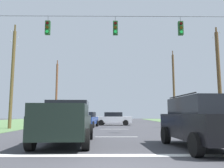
{
  "coord_description": "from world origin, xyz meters",
  "views": [
    {
      "loc": [
        -0.39,
        -5.56,
        1.34
      ],
      "look_at": [
        -0.22,
        11.2,
        3.53
      ],
      "focal_mm": 36.57,
      "sensor_mm": 36.0,
      "label": 1
    }
  ],
  "objects_px": {
    "pickup_truck": "(66,122)",
    "utility_pole_mid_right": "(219,78)",
    "utility_pole_far_right": "(174,87)",
    "utility_pole_mid_left": "(12,76)",
    "overhead_signal_span": "(117,65)",
    "suv_black": "(202,121)",
    "distant_car_crossing_white": "(114,118)",
    "distant_car_far_parked": "(86,119)",
    "distant_car_oncoming": "(44,118)",
    "utility_pole_far_left": "(56,92)"
  },
  "relations": [
    {
      "from": "utility_pole_far_right",
      "to": "distant_car_far_parked",
      "type": "bearing_deg",
      "value": -135.42
    },
    {
      "from": "utility_pole_mid_left",
      "to": "suv_black",
      "type": "bearing_deg",
      "value": -43.58
    },
    {
      "from": "utility_pole_mid_right",
      "to": "distant_car_oncoming",
      "type": "bearing_deg",
      "value": 151.67
    },
    {
      "from": "overhead_signal_span",
      "to": "distant_car_crossing_white",
      "type": "height_order",
      "value": "overhead_signal_span"
    },
    {
      "from": "utility_pole_far_right",
      "to": "utility_pole_far_left",
      "type": "xyz_separation_m",
      "value": [
        -18.65,
        0.58,
        -0.7
      ]
    },
    {
      "from": "distant_car_oncoming",
      "to": "utility_pole_mid_left",
      "type": "height_order",
      "value": "utility_pole_mid_left"
    },
    {
      "from": "distant_car_far_parked",
      "to": "utility_pole_far_left",
      "type": "xyz_separation_m",
      "value": [
        -6.14,
        12.91,
        4.01
      ]
    },
    {
      "from": "utility_pole_far_right",
      "to": "utility_pole_far_left",
      "type": "relative_size",
      "value": 1.15
    },
    {
      "from": "distant_car_oncoming",
      "to": "distant_car_far_parked",
      "type": "bearing_deg",
      "value": -50.38
    },
    {
      "from": "utility_pole_mid_right",
      "to": "utility_pole_mid_left",
      "type": "relative_size",
      "value": 0.98
    },
    {
      "from": "utility_pole_far_left",
      "to": "distant_car_oncoming",
      "type": "bearing_deg",
      "value": -93.72
    },
    {
      "from": "utility_pole_far_left",
      "to": "suv_black",
      "type": "bearing_deg",
      "value": -66.17
    },
    {
      "from": "utility_pole_mid_left",
      "to": "distant_car_crossing_white",
      "type": "bearing_deg",
      "value": 34.51
    },
    {
      "from": "distant_car_oncoming",
      "to": "utility_pole_far_left",
      "type": "relative_size",
      "value": 0.45
    },
    {
      "from": "overhead_signal_span",
      "to": "utility_pole_far_left",
      "type": "height_order",
      "value": "utility_pole_far_left"
    },
    {
      "from": "distant_car_crossing_white",
      "to": "distant_car_far_parked",
      "type": "height_order",
      "value": "same"
    },
    {
      "from": "overhead_signal_span",
      "to": "distant_car_far_parked",
      "type": "xyz_separation_m",
      "value": [
        -2.84,
        8.57,
        -3.78
      ]
    },
    {
      "from": "distant_car_crossing_white",
      "to": "distant_car_oncoming",
      "type": "xyz_separation_m",
      "value": [
        -9.31,
        3.74,
        0.0
      ]
    },
    {
      "from": "pickup_truck",
      "to": "suv_black",
      "type": "xyz_separation_m",
      "value": [
        5.55,
        -1.57,
        0.09
      ]
    },
    {
      "from": "distant_car_oncoming",
      "to": "distant_car_crossing_white",
      "type": "bearing_deg",
      "value": -21.87
    },
    {
      "from": "distant_car_oncoming",
      "to": "utility_pole_mid_left",
      "type": "bearing_deg",
      "value": -91.07
    },
    {
      "from": "suv_black",
      "to": "utility_pole_mid_left",
      "type": "height_order",
      "value": "utility_pole_mid_left"
    },
    {
      "from": "distant_car_oncoming",
      "to": "suv_black",
      "type": "bearing_deg",
      "value": -60.85
    },
    {
      "from": "pickup_truck",
      "to": "suv_black",
      "type": "bearing_deg",
      "value": -15.8
    },
    {
      "from": "pickup_truck",
      "to": "distant_car_far_parked",
      "type": "relative_size",
      "value": 1.23
    },
    {
      "from": "pickup_truck",
      "to": "distant_car_oncoming",
      "type": "bearing_deg",
      "value": 108.36
    },
    {
      "from": "distant_car_crossing_white",
      "to": "utility_pole_far_left",
      "type": "distance_m",
      "value": 13.22
    },
    {
      "from": "overhead_signal_span",
      "to": "utility_pole_mid_left",
      "type": "height_order",
      "value": "utility_pole_mid_left"
    },
    {
      "from": "distant_car_oncoming",
      "to": "utility_pole_mid_right",
      "type": "distance_m",
      "value": 21.97
    },
    {
      "from": "utility_pole_mid_right",
      "to": "utility_pole_mid_left",
      "type": "distance_m",
      "value": 19.23
    },
    {
      "from": "utility_pole_far_left",
      "to": "pickup_truck",
      "type": "bearing_deg",
      "value": -75.78
    },
    {
      "from": "distant_car_oncoming",
      "to": "pickup_truck",
      "type": "bearing_deg",
      "value": -71.64
    },
    {
      "from": "suv_black",
      "to": "utility_pole_far_right",
      "type": "relative_size",
      "value": 0.43
    },
    {
      "from": "overhead_signal_span",
      "to": "suv_black",
      "type": "xyz_separation_m",
      "value": [
        3.11,
        -5.9,
        -3.51
      ]
    },
    {
      "from": "suv_black",
      "to": "utility_pole_far_left",
      "type": "height_order",
      "value": "utility_pole_far_left"
    },
    {
      "from": "distant_car_far_parked",
      "to": "pickup_truck",
      "type": "bearing_deg",
      "value": -88.2
    },
    {
      "from": "overhead_signal_span",
      "to": "pickup_truck",
      "type": "bearing_deg",
      "value": -119.4
    },
    {
      "from": "overhead_signal_span",
      "to": "suv_black",
      "type": "relative_size",
      "value": 3.66
    },
    {
      "from": "distant_car_oncoming",
      "to": "utility_pole_far_right",
      "type": "height_order",
      "value": "utility_pole_far_right"
    },
    {
      "from": "overhead_signal_span",
      "to": "utility_pole_mid_left",
      "type": "distance_m",
      "value": 11.3
    },
    {
      "from": "suv_black",
      "to": "distant_car_crossing_white",
      "type": "bearing_deg",
      "value": 99.53
    },
    {
      "from": "pickup_truck",
      "to": "utility_pole_mid_right",
      "type": "relative_size",
      "value": 0.57
    },
    {
      "from": "utility_pole_far_right",
      "to": "suv_black",
      "type": "bearing_deg",
      "value": -103.75
    },
    {
      "from": "distant_car_far_parked",
      "to": "utility_pole_far_left",
      "type": "distance_m",
      "value": 14.85
    },
    {
      "from": "utility_pole_far_right",
      "to": "utility_pole_mid_left",
      "type": "xyz_separation_m",
      "value": [
        -19.17,
        -14.79,
        -0.68
      ]
    },
    {
      "from": "overhead_signal_span",
      "to": "pickup_truck",
      "type": "distance_m",
      "value": 6.13
    },
    {
      "from": "distant_car_crossing_white",
      "to": "utility_pole_far_left",
      "type": "xyz_separation_m",
      "value": [
        -8.98,
        8.84,
        4.01
      ]
    },
    {
      "from": "suv_black",
      "to": "distant_car_oncoming",
      "type": "distance_m",
      "value": 25.51
    },
    {
      "from": "overhead_signal_span",
      "to": "distant_car_oncoming",
      "type": "height_order",
      "value": "overhead_signal_span"
    },
    {
      "from": "utility_pole_far_right",
      "to": "pickup_truck",
      "type": "bearing_deg",
      "value": -115.64
    }
  ]
}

